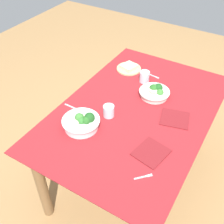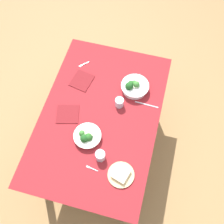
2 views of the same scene
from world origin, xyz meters
TOP-DOWN VIEW (x-y plane):
  - ground_plane at (0.00, 0.00)m, footprint 6.00×6.00m
  - dining_table at (0.00, 0.00)m, footprint 1.43×0.94m
  - broccoli_bowl_far at (-0.32, 0.21)m, footprint 0.23×0.23m
  - broccoli_bowl_near at (0.20, -0.04)m, footprint 0.21×0.21m
  - bread_side_plate at (0.42, 0.28)m, footprint 0.19×0.19m
  - water_glass_center at (-0.14, 0.13)m, footprint 0.07×0.07m
  - water_glass_side at (0.33, 0.10)m, footprint 0.07×0.07m
  - fork_by_far_bowl at (0.42, 0.06)m, footprint 0.02×0.09m
  - fork_by_near_bowl at (-0.46, -0.28)m, footprint 0.08×0.08m
  - table_knife_left at (-0.20, 0.34)m, footprint 0.02×0.20m
  - napkin_folded_upper at (-0.29, -0.24)m, footprint 0.21×0.19m
  - napkin_folded_lower at (0.05, -0.25)m, footprint 0.20×0.21m

SIDE VIEW (x-z plane):
  - ground_plane at x=0.00m, z-range 0.00..0.00m
  - dining_table at x=0.00m, z-range 0.25..0.95m
  - table_knife_left at x=-0.20m, z-range 0.70..0.71m
  - fork_by_near_bowl at x=-0.46m, z-range 0.70..0.71m
  - fork_by_far_bowl at x=0.42m, z-range 0.70..0.71m
  - napkin_folded_upper at x=-0.29m, z-range 0.70..0.71m
  - napkin_folded_lower at x=0.05m, z-range 0.70..0.71m
  - bread_side_plate at x=0.42m, z-range 0.70..0.74m
  - broccoli_bowl_near at x=0.20m, z-range 0.69..0.78m
  - water_glass_center at x=-0.14m, z-range 0.70..0.78m
  - broccoli_bowl_far at x=-0.32m, z-range 0.69..0.80m
  - water_glass_side at x=0.33m, z-range 0.70..0.79m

